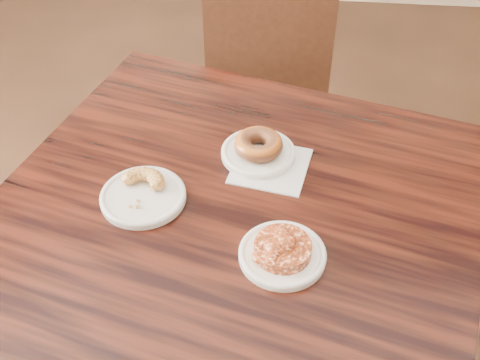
# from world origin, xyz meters

# --- Properties ---
(cafe_table) EXTENTS (1.18, 1.18, 0.75)m
(cafe_table) POSITION_xyz_m (-0.12, 0.02, 0.38)
(cafe_table) COLOR black
(cafe_table) RESTS_ON floor
(chair_far) EXTENTS (0.41, 0.41, 0.90)m
(chair_far) POSITION_xyz_m (-0.08, 0.90, 0.45)
(chair_far) COLOR black
(chair_far) RESTS_ON floor
(napkin) EXTENTS (0.18, 0.18, 0.00)m
(napkin) POSITION_xyz_m (-0.05, 0.17, 0.75)
(napkin) COLOR silver
(napkin) RESTS_ON cafe_table
(plate_donut) EXTENTS (0.16, 0.16, 0.01)m
(plate_donut) POSITION_xyz_m (-0.07, 0.20, 0.76)
(plate_donut) COLOR white
(plate_donut) RESTS_ON napkin
(plate_cruller) EXTENTS (0.17, 0.17, 0.01)m
(plate_cruller) POSITION_xyz_m (-0.30, 0.05, 0.76)
(plate_cruller) COLOR silver
(plate_cruller) RESTS_ON cafe_table
(plate_fritter) EXTENTS (0.16, 0.16, 0.01)m
(plate_fritter) POSITION_xyz_m (-0.01, -0.08, 0.76)
(plate_fritter) COLOR white
(plate_fritter) RESTS_ON cafe_table
(glazed_donut) EXTENTS (0.11, 0.11, 0.04)m
(glazed_donut) POSITION_xyz_m (-0.07, 0.20, 0.78)
(glazed_donut) COLOR brown
(glazed_donut) RESTS_ON plate_donut
(apple_fritter) EXTENTS (0.14, 0.14, 0.03)m
(apple_fritter) POSITION_xyz_m (-0.01, -0.08, 0.78)
(apple_fritter) COLOR #401606
(apple_fritter) RESTS_ON plate_fritter
(cruller_fragment) EXTENTS (0.11, 0.11, 0.03)m
(cruller_fragment) POSITION_xyz_m (-0.30, 0.05, 0.78)
(cruller_fragment) COLOR #5F3513
(cruller_fragment) RESTS_ON plate_cruller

